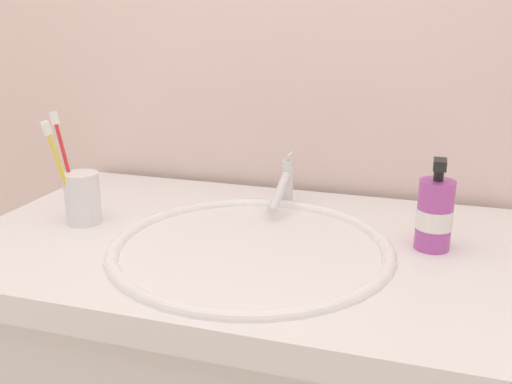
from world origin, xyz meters
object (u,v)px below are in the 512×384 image
toothbrush_red (65,160)px  soap_dispenser (435,214)px  faucet (284,185)px  toothbrush_cup (83,198)px  toothbrush_yellow (60,167)px

toothbrush_red → soap_dispenser: (0.66, 0.06, -0.06)m
faucet → soap_dispenser: size_ratio=1.04×
toothbrush_cup → soap_dispenser: bearing=6.0°
toothbrush_cup → soap_dispenser: soap_dispenser is taller
faucet → toothbrush_cup: (-0.34, -0.20, 0.00)m
toothbrush_yellow → soap_dispenser: (0.64, 0.10, -0.05)m
faucet → toothbrush_red: bearing=-151.6°
soap_dispenser → toothbrush_red: bearing=-174.4°
toothbrush_cup → toothbrush_yellow: bearing=-115.5°
faucet → toothbrush_red: toothbrush_red is taller
soap_dispenser → toothbrush_cup: bearing=-174.0°
toothbrush_red → soap_dispenser: bearing=5.6°
toothbrush_cup → soap_dispenser: size_ratio=0.62×
toothbrush_cup → toothbrush_yellow: 0.08m
toothbrush_red → toothbrush_yellow: toothbrush_red is taller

